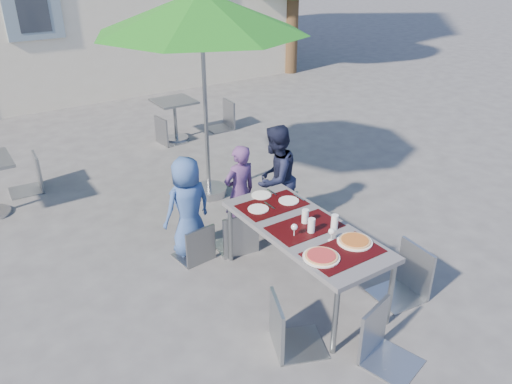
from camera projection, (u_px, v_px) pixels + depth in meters
ground at (230, 290)px, 5.22m from camera, size 90.00×90.00×0.00m
dining_table at (304, 232)px, 4.92m from camera, size 0.80×1.85×0.76m
pizza_near_left at (321, 256)px, 4.40m from camera, size 0.33×0.33×0.03m
pizza_near_right at (355, 241)px, 4.63m from camera, size 0.33×0.33×0.03m
glassware at (316, 223)px, 4.81m from camera, size 0.48×0.46×0.15m
place_settings at (270, 201)px, 5.36m from camera, size 0.64×0.49×0.01m
child_0 at (188, 207)px, 5.61m from camera, size 0.61×0.43×1.18m
child_1 at (240, 192)px, 5.93m from camera, size 0.45×0.31×1.19m
child_2 at (275, 179)px, 6.07m from camera, size 0.75×0.61×1.35m
chair_0 at (195, 222)px, 5.49m from camera, size 0.41×0.42×0.85m
chair_1 at (237, 207)px, 5.62m from camera, size 0.49×0.50×0.99m
chair_2 at (282, 191)px, 6.05m from camera, size 0.55×0.55×0.94m
chair_3 at (289, 295)px, 4.22m from camera, size 0.58×0.58×1.00m
chair_4 at (412, 244)px, 4.90m from camera, size 0.50×0.49×1.02m
chair_5 at (388, 306)px, 4.10m from camera, size 0.53×0.53×0.98m
patio_umbrella at (201, 13)px, 6.09m from camera, size 2.71×2.71×2.75m
bg_chair_r_0 at (26, 152)px, 7.08m from camera, size 0.48×0.47×1.01m
cafe_table_1 at (175, 113)px, 9.02m from camera, size 0.69×0.69×0.74m
bg_chair_l_1 at (165, 114)px, 8.78m from camera, size 0.46×0.46×0.96m
bg_chair_r_1 at (224, 98)px, 9.53m from camera, size 0.48×0.48×1.02m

